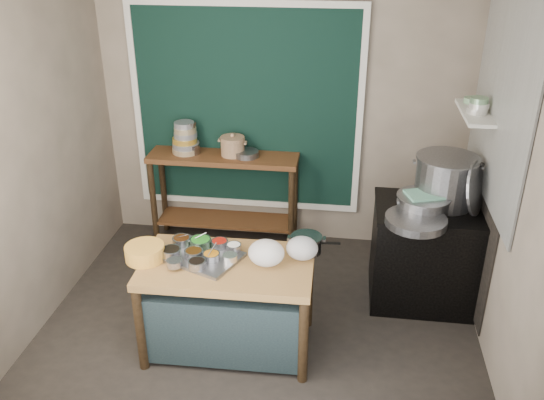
# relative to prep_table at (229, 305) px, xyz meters

# --- Properties ---
(floor) EXTENTS (3.50, 3.00, 0.02)m
(floor) POSITION_rel_prep_table_xyz_m (0.19, 0.30, -0.39)
(floor) COLOR black
(floor) RESTS_ON ground
(back_wall) EXTENTS (3.50, 0.02, 2.80)m
(back_wall) POSITION_rel_prep_table_xyz_m (0.19, 1.81, 1.02)
(back_wall) COLOR gray
(back_wall) RESTS_ON floor
(left_wall) EXTENTS (0.02, 3.00, 2.80)m
(left_wall) POSITION_rel_prep_table_xyz_m (-1.57, 0.30, 1.02)
(left_wall) COLOR gray
(left_wall) RESTS_ON floor
(right_wall) EXTENTS (0.02, 3.00, 2.80)m
(right_wall) POSITION_rel_prep_table_xyz_m (1.95, 0.30, 1.02)
(right_wall) COLOR gray
(right_wall) RESTS_ON floor
(curtain_panel) EXTENTS (2.10, 0.02, 1.90)m
(curtain_panel) POSITION_rel_prep_table_xyz_m (-0.16, 1.77, 0.98)
(curtain_panel) COLOR black
(curtain_panel) RESTS_ON back_wall
(curtain_frame) EXTENTS (2.22, 0.03, 2.02)m
(curtain_frame) POSITION_rel_prep_table_xyz_m (-0.16, 1.76, 0.98)
(curtain_frame) COLOR beige
(curtain_frame) RESTS_ON back_wall
(tile_panel) EXTENTS (0.02, 1.70, 1.70)m
(tile_panel) POSITION_rel_prep_table_xyz_m (1.92, 0.85, 1.48)
(tile_panel) COLOR #B2B2AA
(tile_panel) RESTS_ON right_wall
(soot_patch) EXTENTS (0.01, 1.30, 1.30)m
(soot_patch) POSITION_rel_prep_table_xyz_m (1.93, 0.95, 0.32)
(soot_patch) COLOR black
(soot_patch) RESTS_ON right_wall
(wall_shelf) EXTENTS (0.22, 0.70, 0.03)m
(wall_shelf) POSITION_rel_prep_table_xyz_m (1.82, 1.15, 1.23)
(wall_shelf) COLOR beige
(wall_shelf) RESTS_ON right_wall
(prep_table) EXTENTS (1.27, 0.75, 0.75)m
(prep_table) POSITION_rel_prep_table_xyz_m (0.00, 0.00, 0.00)
(prep_table) COLOR olive
(prep_table) RESTS_ON floor
(back_counter) EXTENTS (1.45, 0.40, 0.95)m
(back_counter) POSITION_rel_prep_table_xyz_m (-0.36, 1.58, 0.10)
(back_counter) COLOR #573218
(back_counter) RESTS_ON floor
(stove_block) EXTENTS (0.90, 0.68, 0.85)m
(stove_block) POSITION_rel_prep_table_xyz_m (1.54, 0.85, 0.05)
(stove_block) COLOR black
(stove_block) RESTS_ON floor
(stove_top) EXTENTS (0.92, 0.69, 0.03)m
(stove_top) POSITION_rel_prep_table_xyz_m (1.54, 0.85, 0.49)
(stove_top) COLOR black
(stove_top) RESTS_ON stove_block
(condiment_tray) EXTENTS (0.66, 0.58, 0.02)m
(condiment_tray) POSITION_rel_prep_table_xyz_m (-0.20, 0.04, 0.39)
(condiment_tray) COLOR gray
(condiment_tray) RESTS_ON prep_table
(condiment_bowls) EXTENTS (0.57, 0.43, 0.06)m
(condiment_bowls) POSITION_rel_prep_table_xyz_m (-0.22, 0.05, 0.43)
(condiment_bowls) COLOR gray
(condiment_bowls) RESTS_ON condiment_tray
(yellow_basin) EXTENTS (0.35, 0.35, 0.11)m
(yellow_basin) POSITION_rel_prep_table_xyz_m (-0.60, -0.03, 0.43)
(yellow_basin) COLOR #BE882E
(yellow_basin) RESTS_ON prep_table
(saucepan) EXTENTS (0.26, 0.26, 0.13)m
(saucepan) POSITION_rel_prep_table_xyz_m (0.56, 0.24, 0.44)
(saucepan) COLOR gray
(saucepan) RESTS_ON prep_table
(plastic_bag_a) EXTENTS (0.30, 0.27, 0.20)m
(plastic_bag_a) POSITION_rel_prep_table_xyz_m (0.29, 0.02, 0.47)
(plastic_bag_a) COLOR white
(plastic_bag_a) RESTS_ON prep_table
(plastic_bag_b) EXTENTS (0.29, 0.27, 0.18)m
(plastic_bag_b) POSITION_rel_prep_table_xyz_m (0.53, 0.13, 0.46)
(plastic_bag_b) COLOR white
(plastic_bag_b) RESTS_ON prep_table
(bowl_stack) EXTENTS (0.27, 0.27, 0.30)m
(bowl_stack) POSITION_rel_prep_table_xyz_m (-0.74, 1.61, 0.71)
(bowl_stack) COLOR tan
(bowl_stack) RESTS_ON back_counter
(utensil_cup) EXTENTS (0.19, 0.19, 0.09)m
(utensil_cup) POSITION_rel_prep_table_xyz_m (-0.67, 1.59, 0.62)
(utensil_cup) COLOR gray
(utensil_cup) RESTS_ON back_counter
(ceramic_crock) EXTENTS (0.29, 0.29, 0.16)m
(ceramic_crock) POSITION_rel_prep_table_xyz_m (-0.27, 1.60, 0.66)
(ceramic_crock) COLOR #987253
(ceramic_crock) RESTS_ON back_counter
(wide_bowl) EXTENTS (0.24, 0.24, 0.06)m
(wide_bowl) POSITION_rel_prep_table_xyz_m (-0.13, 1.57, 0.60)
(wide_bowl) COLOR gray
(wide_bowl) RESTS_ON back_counter
(stock_pot) EXTENTS (0.56, 0.56, 0.41)m
(stock_pot) POSITION_rel_prep_table_xyz_m (1.62, 0.95, 0.71)
(stock_pot) COLOR gray
(stock_pot) RESTS_ON stove_top
(pot_lid) EXTENTS (0.28, 0.44, 0.43)m
(pot_lid) POSITION_rel_prep_table_xyz_m (1.83, 0.80, 0.72)
(pot_lid) COLOR gray
(pot_lid) RESTS_ON stove_top
(steamer) EXTENTS (0.57, 0.57, 0.14)m
(steamer) POSITION_rel_prep_table_xyz_m (1.44, 0.77, 0.58)
(steamer) COLOR gray
(steamer) RESTS_ON stove_top
(green_cloth) EXTENTS (0.33, 0.29, 0.02)m
(green_cloth) POSITION_rel_prep_table_xyz_m (1.44, 0.77, 0.66)
(green_cloth) COLOR #65A382
(green_cloth) RESTS_ON steamer
(shallow_pan) EXTENTS (0.59, 0.59, 0.06)m
(shallow_pan) POSITION_rel_prep_table_xyz_m (1.37, 0.54, 0.54)
(shallow_pan) COLOR gray
(shallow_pan) RESTS_ON stove_top
(shelf_bowl_stack) EXTENTS (0.16, 0.16, 0.13)m
(shelf_bowl_stack) POSITION_rel_prep_table_xyz_m (1.82, 1.08, 1.30)
(shelf_bowl_stack) COLOR silver
(shelf_bowl_stack) RESTS_ON wall_shelf
(shelf_bowl_green) EXTENTS (0.15, 0.15, 0.04)m
(shelf_bowl_green) POSITION_rel_prep_table_xyz_m (1.82, 1.38, 1.26)
(shelf_bowl_green) COLOR gray
(shelf_bowl_green) RESTS_ON wall_shelf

